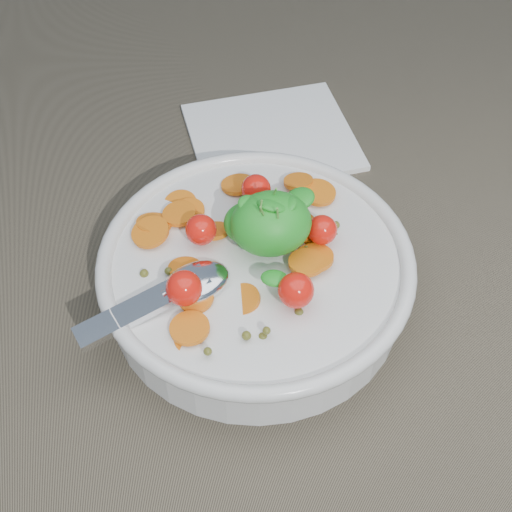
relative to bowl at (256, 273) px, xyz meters
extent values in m
plane|color=#695F4B|center=(0.01, 0.01, -0.03)|extent=(6.00, 6.00, 0.00)
cylinder|color=silver|center=(0.00, 0.00, -0.01)|extent=(0.25, 0.25, 0.05)
torus|color=silver|center=(0.00, 0.00, 0.02)|extent=(0.27, 0.27, 0.01)
cylinder|color=silver|center=(0.00, 0.00, -0.03)|extent=(0.13, 0.13, 0.01)
cylinder|color=brown|center=(0.00, 0.00, -0.01)|extent=(0.23, 0.23, 0.04)
cylinder|color=orange|center=(-0.08, 0.06, 0.02)|extent=(0.04, 0.04, 0.01)
cylinder|color=orange|center=(0.05, -0.01, 0.02)|extent=(0.05, 0.05, 0.01)
cylinder|color=orange|center=(0.07, 0.05, 0.01)|extent=(0.04, 0.04, 0.01)
cylinder|color=orange|center=(-0.06, -0.07, 0.01)|extent=(0.03, 0.03, 0.02)
cylinder|color=orange|center=(-0.04, 0.07, 0.02)|extent=(0.03, 0.03, 0.01)
cylinder|color=orange|center=(-0.02, -0.04, 0.02)|extent=(0.04, 0.04, 0.02)
cylinder|color=orange|center=(0.07, 0.06, 0.02)|extent=(0.04, 0.04, 0.01)
cylinder|color=orange|center=(0.04, 0.02, 0.02)|extent=(0.04, 0.04, 0.01)
cylinder|color=orange|center=(-0.06, 0.00, 0.02)|extent=(0.04, 0.04, 0.01)
cylinder|color=orange|center=(-0.05, 0.06, 0.02)|extent=(0.03, 0.03, 0.01)
cylinder|color=orange|center=(-0.06, -0.06, 0.02)|extent=(0.04, 0.04, 0.01)
cylinder|color=orange|center=(0.00, 0.09, 0.02)|extent=(0.03, 0.03, 0.01)
cylinder|color=orange|center=(-0.03, 0.04, 0.02)|extent=(0.04, 0.04, 0.02)
cylinder|color=orange|center=(-0.08, 0.04, 0.02)|extent=(0.04, 0.04, 0.01)
cylinder|color=orange|center=(-0.06, -0.03, 0.02)|extent=(0.04, 0.04, 0.01)
cylinder|color=orange|center=(0.04, -0.02, 0.02)|extent=(0.04, 0.04, 0.01)
cylinder|color=orange|center=(0.06, 0.08, 0.02)|extent=(0.04, 0.04, 0.01)
cylinder|color=orange|center=(-0.05, 0.08, 0.02)|extent=(0.03, 0.03, 0.01)
cylinder|color=orange|center=(0.06, 0.02, 0.02)|extent=(0.03, 0.03, 0.01)
sphere|color=#55551C|center=(-0.01, -0.08, 0.02)|extent=(0.01, 0.01, 0.01)
sphere|color=#55551C|center=(-0.07, 0.00, 0.02)|extent=(0.01, 0.01, 0.01)
sphere|color=#55551C|center=(-0.01, -0.08, 0.02)|extent=(0.01, 0.01, 0.01)
sphere|color=#55551C|center=(-0.05, 0.08, 0.02)|extent=(0.01, 0.01, 0.01)
sphere|color=#55551C|center=(-0.09, 0.00, 0.02)|extent=(0.01, 0.01, 0.01)
sphere|color=#55551C|center=(0.03, 0.00, 0.02)|extent=(0.00, 0.00, 0.00)
sphere|color=#55551C|center=(0.02, -0.03, 0.02)|extent=(0.01, 0.01, 0.01)
sphere|color=#55551C|center=(-0.02, -0.08, 0.02)|extent=(0.01, 0.01, 0.01)
sphere|color=#55551C|center=(0.06, 0.03, 0.02)|extent=(0.01, 0.01, 0.01)
sphere|color=#55551C|center=(0.05, 0.01, 0.02)|extent=(0.01, 0.01, 0.01)
sphere|color=#55551C|center=(0.08, 0.02, 0.02)|extent=(0.01, 0.01, 0.01)
sphere|color=#55551C|center=(0.04, 0.04, 0.02)|extent=(0.01, 0.01, 0.01)
sphere|color=#55551C|center=(-0.05, -0.08, 0.02)|extent=(0.01, 0.01, 0.01)
sphere|color=#55551C|center=(-0.08, 0.06, 0.02)|extent=(0.01, 0.01, 0.01)
sphere|color=#55551C|center=(0.02, -0.06, 0.02)|extent=(0.01, 0.01, 0.01)
sphere|color=#55551C|center=(0.07, 0.01, 0.02)|extent=(0.01, 0.01, 0.01)
sphere|color=#55551C|center=(-0.01, 0.03, 0.02)|extent=(0.01, 0.01, 0.01)
sphere|color=#55551C|center=(0.03, 0.03, 0.02)|extent=(0.01, 0.01, 0.01)
sphere|color=#55551C|center=(0.04, 0.00, 0.02)|extent=(0.01, 0.01, 0.01)
sphere|color=red|center=(0.06, 0.01, 0.03)|extent=(0.03, 0.03, 0.03)
sphere|color=red|center=(0.01, 0.06, 0.03)|extent=(0.03, 0.03, 0.03)
sphere|color=red|center=(-0.04, 0.03, 0.03)|extent=(0.03, 0.03, 0.03)
sphere|color=red|center=(-0.06, -0.03, 0.04)|extent=(0.03, 0.03, 0.03)
sphere|color=red|center=(0.02, -0.05, 0.04)|extent=(0.03, 0.03, 0.03)
ellipsoid|color=green|center=(0.01, 0.01, 0.05)|extent=(0.07, 0.06, 0.05)
ellipsoid|color=green|center=(0.00, 0.02, 0.04)|extent=(0.04, 0.04, 0.03)
ellipsoid|color=green|center=(0.01, 0.01, 0.05)|extent=(0.03, 0.03, 0.02)
ellipsoid|color=green|center=(0.01, 0.00, 0.06)|extent=(0.02, 0.02, 0.02)
ellipsoid|color=green|center=(0.02, 0.01, 0.06)|extent=(0.03, 0.03, 0.02)
ellipsoid|color=green|center=(0.02, 0.00, 0.06)|extent=(0.02, 0.02, 0.01)
ellipsoid|color=green|center=(0.00, 0.01, 0.06)|extent=(0.02, 0.02, 0.01)
ellipsoid|color=green|center=(0.01, 0.00, 0.06)|extent=(0.02, 0.02, 0.02)
ellipsoid|color=green|center=(0.01, -0.04, 0.04)|extent=(0.03, 0.03, 0.01)
ellipsoid|color=green|center=(0.02, 0.00, 0.07)|extent=(0.02, 0.02, 0.02)
ellipsoid|color=green|center=(0.02, 0.01, 0.06)|extent=(0.03, 0.03, 0.01)
ellipsoid|color=green|center=(0.01, 0.01, 0.06)|extent=(0.03, 0.03, 0.02)
ellipsoid|color=green|center=(0.00, 0.02, 0.06)|extent=(0.03, 0.03, 0.02)
ellipsoid|color=green|center=(0.00, 0.02, 0.06)|extent=(0.03, 0.03, 0.02)
ellipsoid|color=green|center=(0.01, 0.04, 0.04)|extent=(0.03, 0.03, 0.01)
ellipsoid|color=green|center=(0.02, 0.01, 0.07)|extent=(0.03, 0.03, 0.02)
ellipsoid|color=green|center=(0.01, 0.01, 0.07)|extent=(0.02, 0.02, 0.02)
ellipsoid|color=green|center=(0.03, 0.01, 0.06)|extent=(0.02, 0.03, 0.03)
ellipsoid|color=green|center=(0.04, 0.03, 0.05)|extent=(0.03, 0.03, 0.02)
ellipsoid|color=green|center=(0.04, 0.02, 0.06)|extent=(0.02, 0.02, 0.02)
cylinder|color=#4C8C33|center=(0.01, 0.00, 0.06)|extent=(0.01, 0.01, 0.04)
cylinder|color=#4C8C33|center=(0.02, 0.00, 0.06)|extent=(0.01, 0.01, 0.04)
cylinder|color=#4C8C33|center=(0.02, 0.02, 0.06)|extent=(0.01, 0.02, 0.04)
cylinder|color=#4C8C33|center=(0.00, 0.00, 0.06)|extent=(0.01, 0.01, 0.04)
ellipsoid|color=silver|center=(-0.05, -0.02, 0.02)|extent=(0.07, 0.06, 0.02)
cube|color=silver|center=(-0.10, -0.03, 0.02)|extent=(0.11, 0.05, 0.02)
cylinder|color=silver|center=(-0.07, -0.02, 0.02)|extent=(0.02, 0.02, 0.01)
cube|color=white|center=(0.06, 0.20, -0.03)|extent=(0.17, 0.15, 0.01)
camera|label=1|loc=(-0.08, -0.37, 0.47)|focal=50.00mm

